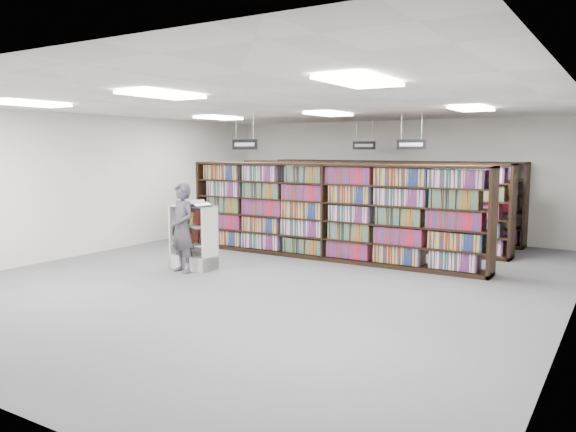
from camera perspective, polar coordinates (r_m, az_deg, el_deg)
The scene contains 19 objects.
floor at distance 10.77m, azimuth -0.95°, elevation -6.13°, with size 12.00×12.00×0.00m, color #56565C.
ceiling at distance 10.52m, azimuth -0.99°, elevation 11.12°, with size 10.00×12.00×0.10m, color silver.
wall_back at distance 15.90m, azimuth 10.79°, elevation 3.76°, with size 10.00×0.10×3.20m, color silver.
wall_left at distance 13.87m, azimuth -18.67°, elevation 3.10°, with size 0.10×12.00×3.20m, color silver.
bookshelf_row_near at distance 12.30m, azimuth 4.06°, elevation 0.44°, with size 7.00×0.60×2.10m.
bookshelf_row_mid at distance 14.09m, azimuth 7.84°, elevation 1.20°, with size 7.00×0.60×2.10m.
bookshelf_row_far at distance 15.66m, azimuth 10.36°, elevation 1.71°, with size 7.00×0.60×2.10m.
aisle_sign_left at distance 12.17m, azimuth -4.42°, elevation 7.36°, with size 0.65×0.02×0.80m.
aisle_sign_right at distance 12.55m, azimuth 12.40°, elevation 7.20°, with size 0.65×0.02×0.80m.
aisle_sign_center at distance 15.15m, azimuth 7.73°, elevation 7.20°, with size 0.65×0.02×0.80m.
troffer_front_left at distance 10.47m, azimuth -24.71°, elevation 10.31°, with size 0.60×1.20×0.04m, color white.
troffer_front_center at distance 8.16m, azimuth -12.67°, elevation 11.93°, with size 0.60×1.20×0.04m, color white.
troffer_front_right at distance 6.46m, azimuth 7.33°, elevation 13.44°, with size 0.60×1.20×0.04m, color white.
troffer_back_left at distance 13.89m, azimuth -7.06°, elevation 9.85°, with size 0.60×1.20×0.04m, color white.
troffer_back_center at distance 12.25m, azimuth 4.15°, elevation 10.30°, with size 0.60×1.20×0.04m, color white.
troffer_back_right at distance 11.18m, azimuth 18.14°, elevation 10.32°, with size 0.60×1.20×0.04m, color white.
endcap_display at distance 11.54m, azimuth -9.44°, elevation -3.04°, with size 0.94×0.50×1.30m.
open_book at distance 11.29m, azimuth -9.27°, elevation 1.21°, with size 0.75×0.59×0.13m.
shopper at distance 11.13m, azimuth -10.70°, elevation -1.23°, with size 0.64×0.42×1.75m, color #4B4650.
Camera 1 is at (5.66, -8.84, 2.41)m, focal length 35.00 mm.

